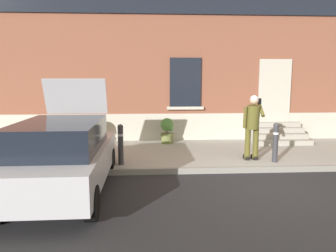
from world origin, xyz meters
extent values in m
plane|color=#232326|center=(0.00, 0.00, 0.00)|extent=(80.00, 80.00, 0.00)
cube|color=#99968E|center=(0.00, 2.80, 0.07)|extent=(24.00, 3.60, 0.15)
cube|color=gray|center=(0.00, 0.94, 0.07)|extent=(24.00, 0.12, 0.15)
cube|color=brown|center=(0.00, 5.30, 3.75)|extent=(24.00, 1.40, 7.50)
cube|color=#BCB7A8|center=(0.00, 4.58, 0.55)|extent=(24.00, 0.08, 1.10)
cube|color=maroon|center=(1.82, 4.57, 1.84)|extent=(1.00, 0.08, 2.10)
cube|color=#BCB7A8|center=(1.82, 4.55, 1.89)|extent=(1.16, 0.06, 2.24)
cube|color=black|center=(-1.38, 4.57, 2.20)|extent=(1.10, 0.06, 1.70)
cube|color=#BCB7A8|center=(-1.38, 4.54, 1.30)|extent=(1.30, 0.12, 0.10)
cube|color=#9E998E|center=(1.82, 3.48, 0.23)|extent=(1.84, 0.32, 0.16)
cube|color=#9E998E|center=(1.82, 3.80, 0.31)|extent=(1.84, 0.32, 0.32)
cube|color=#9E998E|center=(1.82, 4.12, 0.39)|extent=(1.84, 0.32, 0.48)
cube|color=#9E998E|center=(1.82, 4.44, 0.47)|extent=(1.84, 0.32, 0.64)
cube|color=#B7B7BF|center=(-4.43, -0.21, 0.62)|extent=(1.78, 4.01, 0.64)
cube|color=black|center=(-4.43, -0.36, 1.22)|extent=(1.56, 2.41, 0.56)
cube|color=black|center=(-4.45, 1.80, 0.40)|extent=(1.66, 0.11, 0.20)
cube|color=yellow|center=(-4.45, 1.80, 0.58)|extent=(0.52, 0.02, 0.12)
cube|color=#B21414|center=(-5.21, 1.79, 0.84)|extent=(0.16, 0.04, 0.18)
cube|color=#B21414|center=(-3.70, 1.80, 0.84)|extent=(0.16, 0.04, 0.18)
cube|color=#B7B7BF|center=(-4.45, 1.24, 1.90)|extent=(1.49, 0.38, 0.87)
cylinder|color=black|center=(-3.63, -1.60, 0.30)|extent=(0.21, 0.60, 0.60)
cylinder|color=black|center=(-5.24, 1.18, 0.30)|extent=(0.21, 0.60, 0.60)
cylinder|color=black|center=(-3.65, 1.20, 0.30)|extent=(0.21, 0.60, 0.60)
cylinder|color=#333338|center=(0.64, 1.35, 0.62)|extent=(0.14, 0.14, 0.95)
sphere|color=#333338|center=(0.64, 1.35, 1.12)|extent=(0.15, 0.15, 0.15)
cylinder|color=silver|center=(0.64, 1.35, 0.92)|extent=(0.15, 0.15, 0.06)
cylinder|color=#333338|center=(-3.39, 1.35, 0.62)|extent=(0.14, 0.14, 0.95)
sphere|color=#333338|center=(-3.39, 1.35, 1.12)|extent=(0.15, 0.15, 0.15)
cylinder|color=silver|center=(-3.39, 1.35, 0.92)|extent=(0.15, 0.15, 0.06)
cylinder|color=#514C1E|center=(-0.01, 1.63, 0.60)|extent=(0.15, 0.15, 0.82)
cube|color=black|center=(-0.01, 1.69, 0.20)|extent=(0.12, 0.28, 0.10)
cylinder|color=#514C1E|center=(0.21, 1.63, 0.60)|extent=(0.15, 0.15, 0.82)
cube|color=black|center=(0.21, 1.69, 0.20)|extent=(0.12, 0.28, 0.10)
cylinder|color=#514C1E|center=(0.10, 1.60, 1.32)|extent=(0.34, 0.39, 0.65)
sphere|color=tan|center=(0.10, 1.56, 1.77)|extent=(0.22, 0.22, 0.22)
sphere|color=silver|center=(0.10, 1.56, 1.80)|extent=(0.21, 0.21, 0.21)
cylinder|color=#514C1E|center=(-0.12, 1.58, 1.31)|extent=(0.09, 0.14, 0.57)
cylinder|color=#514C1E|center=(0.30, 1.58, 1.53)|extent=(0.09, 0.44, 0.39)
cube|color=black|center=(0.25, 1.54, 1.75)|extent=(0.07, 0.02, 0.15)
cylinder|color=#B25B38|center=(-4.40, 4.09, 0.32)|extent=(0.40, 0.40, 0.34)
cylinder|color=#B25B38|center=(-4.40, 4.09, 0.46)|extent=(0.44, 0.44, 0.05)
cylinder|color=#47331E|center=(-4.40, 4.09, 0.61)|extent=(0.04, 0.04, 0.24)
sphere|color=#387F33|center=(-4.40, 4.09, 0.79)|extent=(0.44, 0.44, 0.44)
sphere|color=#387F33|center=(-4.30, 4.04, 0.69)|extent=(0.24, 0.24, 0.24)
cylinder|color=#606B38|center=(-2.06, 4.01, 0.32)|extent=(0.40, 0.40, 0.34)
cylinder|color=#606B38|center=(-2.06, 4.01, 0.46)|extent=(0.44, 0.44, 0.05)
cylinder|color=#47331E|center=(-2.06, 4.01, 0.61)|extent=(0.04, 0.04, 0.24)
sphere|color=#4C843D|center=(-2.06, 4.01, 0.79)|extent=(0.44, 0.44, 0.44)
sphere|color=#4C843D|center=(-1.96, 3.96, 0.69)|extent=(0.24, 0.24, 0.24)
camera|label=1|loc=(-2.67, -6.72, 2.34)|focal=34.34mm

